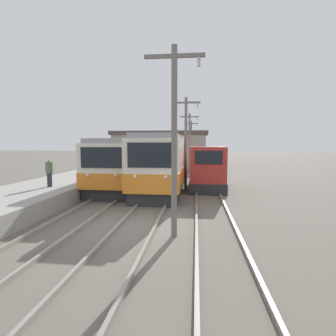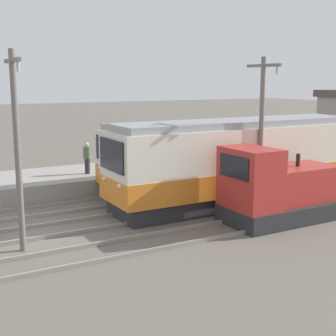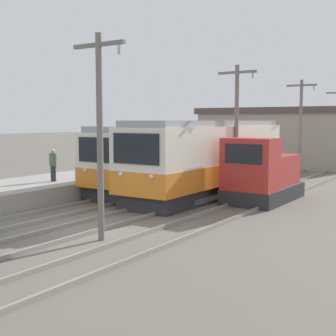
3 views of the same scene
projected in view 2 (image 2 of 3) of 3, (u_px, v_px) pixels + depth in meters
ground_plane at (34, 232)px, 17.06m from camera, size 200.00×200.00×0.00m
platform_left at (2, 188)px, 22.35m from camera, size 4.50×54.00×0.81m
track_left at (18, 213)px, 19.28m from camera, size 1.54×60.00×0.14m
track_center at (35, 232)px, 16.88m from camera, size 1.54×60.00×0.14m
track_right at (59, 259)px, 14.31m from camera, size 1.54×60.00×0.14m
commuter_train_left at (211, 158)px, 23.61m from camera, size 2.84×11.47×3.50m
commuter_train_center at (239, 165)px, 20.99m from camera, size 2.84×12.41×3.76m
shunting_locomotive at (277, 191)px, 18.30m from camera, size 2.40×4.82×3.00m
catenary_mast_near at (17, 144)px, 14.60m from camera, size 2.00×0.20×6.41m
catenary_mast_mid at (261, 128)px, 19.33m from camera, size 2.00×0.20×6.41m
person_on_platform at (87, 157)px, 23.60m from camera, size 0.38×0.38×1.59m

